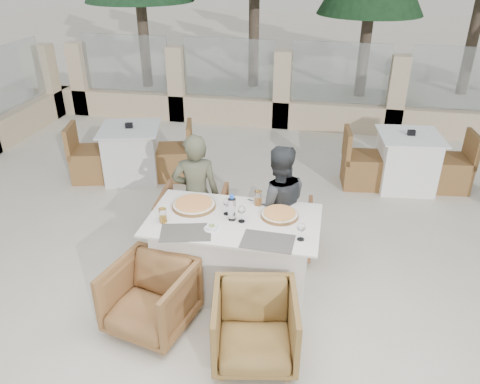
% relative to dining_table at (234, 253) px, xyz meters
% --- Properties ---
extents(ground, '(80.00, 80.00, 0.00)m').
position_rel_dining_table_xyz_m(ground, '(-0.11, -0.07, -0.39)').
color(ground, beige).
rests_on(ground, ground).
extents(sand_patch, '(30.00, 16.00, 0.01)m').
position_rel_dining_table_xyz_m(sand_patch, '(-0.11, 13.93, -0.38)').
color(sand_patch, beige).
rests_on(sand_patch, ground).
extents(perimeter_wall_far, '(10.00, 0.34, 1.60)m').
position_rel_dining_table_xyz_m(perimeter_wall_far, '(-0.11, 4.73, 0.42)').
color(perimeter_wall_far, beige).
rests_on(perimeter_wall_far, ground).
extents(dining_table, '(1.60, 0.90, 0.77)m').
position_rel_dining_table_xyz_m(dining_table, '(0.00, 0.00, 0.00)').
color(dining_table, silver).
rests_on(dining_table, ground).
extents(placemat_near_left, '(0.51, 0.40, 0.00)m').
position_rel_dining_table_xyz_m(placemat_near_left, '(-0.37, -0.31, 0.39)').
color(placemat_near_left, '#504C44').
rests_on(placemat_near_left, dining_table).
extents(placemat_near_right, '(0.46, 0.31, 0.00)m').
position_rel_dining_table_xyz_m(placemat_near_right, '(0.37, -0.31, 0.39)').
color(placemat_near_right, '#524C46').
rests_on(placemat_near_right, dining_table).
extents(pizza_left, '(0.56, 0.56, 0.06)m').
position_rel_dining_table_xyz_m(pizza_left, '(-0.43, 0.15, 0.41)').
color(pizza_left, '#DC541E').
rests_on(pizza_left, dining_table).
extents(pizza_right, '(0.38, 0.38, 0.05)m').
position_rel_dining_table_xyz_m(pizza_right, '(0.41, 0.13, 0.41)').
color(pizza_right, '#CE571C').
rests_on(pizza_right, dining_table).
extents(water_bottle, '(0.09, 0.09, 0.26)m').
position_rel_dining_table_xyz_m(water_bottle, '(-0.01, -0.01, 0.51)').
color(water_bottle, silver).
rests_on(water_bottle, dining_table).
extents(wine_glass_centre, '(0.10, 0.10, 0.18)m').
position_rel_dining_table_xyz_m(wine_glass_centre, '(-0.08, 0.08, 0.48)').
color(wine_glass_centre, white).
rests_on(wine_glass_centre, dining_table).
extents(wine_glass_near, '(0.09, 0.09, 0.18)m').
position_rel_dining_table_xyz_m(wine_glass_near, '(0.08, -0.03, 0.48)').
color(wine_glass_near, white).
rests_on(wine_glass_near, dining_table).
extents(wine_glass_corner, '(0.09, 0.09, 0.18)m').
position_rel_dining_table_xyz_m(wine_glass_corner, '(0.64, -0.22, 0.48)').
color(wine_glass_corner, white).
rests_on(wine_glass_corner, dining_table).
extents(beer_glass_left, '(0.07, 0.07, 0.14)m').
position_rel_dining_table_xyz_m(beer_glass_left, '(-0.62, -0.18, 0.46)').
color(beer_glass_left, gold).
rests_on(beer_glass_left, dining_table).
extents(beer_glass_right, '(0.09, 0.09, 0.15)m').
position_rel_dining_table_xyz_m(beer_glass_right, '(0.18, 0.31, 0.46)').
color(beer_glass_right, orange).
rests_on(beer_glass_right, dining_table).
extents(olive_dish, '(0.14, 0.14, 0.04)m').
position_rel_dining_table_xyz_m(olive_dish, '(-0.16, -0.21, 0.41)').
color(olive_dish, silver).
rests_on(olive_dish, dining_table).
extents(armchair_far_left, '(0.77, 0.78, 0.66)m').
position_rel_dining_table_xyz_m(armchair_far_left, '(-0.60, 0.64, -0.05)').
color(armchair_far_left, '#915D34').
rests_on(armchair_far_left, ground).
extents(armchair_far_right, '(0.67, 0.68, 0.58)m').
position_rel_dining_table_xyz_m(armchair_far_right, '(0.40, 0.69, -0.09)').
color(armchair_far_right, brown).
rests_on(armchair_far_right, ground).
extents(armchair_near_left, '(0.81, 0.83, 0.63)m').
position_rel_dining_table_xyz_m(armchair_near_left, '(-0.60, -0.70, -0.07)').
color(armchair_near_left, brown).
rests_on(armchair_near_left, ground).
extents(armchair_near_right, '(0.78, 0.80, 0.62)m').
position_rel_dining_table_xyz_m(armchair_near_right, '(0.36, -0.87, -0.07)').
color(armchair_near_right, brown).
rests_on(armchair_near_right, ground).
extents(diner_left, '(0.56, 0.44, 1.37)m').
position_rel_dining_table_xyz_m(diner_left, '(-0.52, 0.54, 0.30)').
color(diner_left, '#4C4E39').
rests_on(diner_left, ground).
extents(diner_right, '(0.77, 0.67, 1.33)m').
position_rel_dining_table_xyz_m(diner_right, '(0.35, 0.49, 0.28)').
color(diner_right, '#343638').
rests_on(diner_right, ground).
extents(bg_table_a, '(1.79, 1.20, 0.77)m').
position_rel_dining_table_xyz_m(bg_table_a, '(-1.95, 2.12, 0.00)').
color(bg_table_a, silver).
rests_on(bg_table_a, ground).
extents(bg_table_b, '(1.72, 1.00, 0.77)m').
position_rel_dining_table_xyz_m(bg_table_b, '(1.88, 2.60, 0.00)').
color(bg_table_b, white).
rests_on(bg_table_b, ground).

